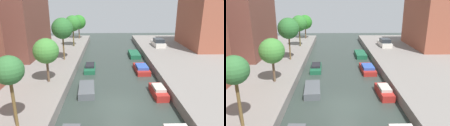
% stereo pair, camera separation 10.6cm
% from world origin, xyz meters
% --- Properties ---
extents(ground_plane, '(84.00, 84.00, 0.00)m').
position_xyz_m(ground_plane, '(0.00, 0.00, 0.00)').
color(ground_plane, '#2D3833').
extents(low_block_right, '(10.00, 11.37, 8.49)m').
position_xyz_m(low_block_right, '(18.00, 19.50, 5.24)').
color(low_block_right, brown).
rests_on(low_block_right, quay_right).
extents(street_tree_1, '(1.84, 1.84, 4.86)m').
position_xyz_m(street_tree_1, '(-7.01, -4.40, 4.89)').
color(street_tree_1, brown).
rests_on(street_tree_1, quay_left).
extents(street_tree_2, '(2.52, 2.52, 4.50)m').
position_xyz_m(street_tree_2, '(-7.01, 3.41, 4.22)').
color(street_tree_2, brown).
rests_on(street_tree_2, quay_left).
extents(street_tree_3, '(2.87, 2.87, 5.81)m').
position_xyz_m(street_tree_3, '(-7.01, 11.56, 5.36)').
color(street_tree_3, brown).
rests_on(street_tree_3, quay_left).
extents(street_tree_4, '(2.81, 2.81, 5.50)m').
position_xyz_m(street_tree_4, '(-7.01, 20.41, 5.08)').
color(street_tree_4, brown).
rests_on(street_tree_4, quay_left).
extents(street_tree_5, '(3.03, 3.03, 5.02)m').
position_xyz_m(street_tree_5, '(-7.01, 28.23, 4.50)').
color(street_tree_5, brown).
rests_on(street_tree_5, quay_left).
extents(parked_car, '(1.90, 4.22, 1.40)m').
position_xyz_m(parked_car, '(8.35, 20.02, 1.58)').
color(parked_car, beige).
rests_on(parked_car, quay_right).
extents(moored_boat_left_3, '(1.81, 3.74, 0.67)m').
position_xyz_m(moored_boat_left_3, '(-3.09, 2.75, 0.34)').
color(moored_boat_left_3, '#4C5156').
rests_on(moored_boat_left_3, ground_plane).
extents(moored_boat_left_4, '(1.53, 3.84, 0.80)m').
position_xyz_m(moored_boat_left_4, '(-3.30, 9.79, 0.34)').
color(moored_boat_left_4, '#195638').
rests_on(moored_boat_left_4, ground_plane).
extents(moored_boat_right_3, '(1.33, 3.36, 0.96)m').
position_xyz_m(moored_boat_right_3, '(4.05, 2.00, 0.42)').
color(moored_boat_right_3, maroon).
rests_on(moored_boat_right_3, ground_plane).
extents(moored_boat_right_4, '(1.76, 4.25, 0.90)m').
position_xyz_m(moored_boat_right_4, '(3.54, 9.11, 0.38)').
color(moored_boat_right_4, maroon).
rests_on(moored_boat_right_4, ground_plane).
extents(moored_boat_right_5, '(1.70, 4.14, 0.68)m').
position_xyz_m(moored_boat_right_5, '(3.55, 16.66, 0.34)').
color(moored_boat_right_5, '#195638').
rests_on(moored_boat_right_5, ground_plane).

